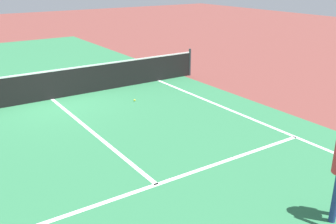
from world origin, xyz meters
TOP-DOWN VIEW (x-y plane):
  - ground_plane at (0.00, 0.00)m, footprint 60.00×60.00m
  - court_surface_inbounds at (0.00, 0.00)m, footprint 10.62×24.40m
  - line_sideline_right at (4.11, -5.95)m, footprint 0.10×11.89m
  - line_service_near at (0.00, -6.40)m, footprint 8.22×0.10m
  - line_center_service at (0.00, -3.20)m, footprint 0.10×6.40m
  - net at (0.00, 0.00)m, footprint 11.26×0.09m
  - tennis_ball_near_net at (2.14, -1.66)m, footprint 0.07×0.07m

SIDE VIEW (x-z plane):
  - ground_plane at x=0.00m, z-range 0.00..0.00m
  - court_surface_inbounds at x=0.00m, z-range 0.00..0.00m
  - line_sideline_right at x=4.11m, z-range 0.00..0.01m
  - line_service_near at x=0.00m, z-range 0.00..0.01m
  - line_center_service at x=0.00m, z-range 0.00..0.01m
  - tennis_ball_near_net at x=2.14m, z-range 0.00..0.07m
  - net at x=0.00m, z-range -0.04..1.03m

